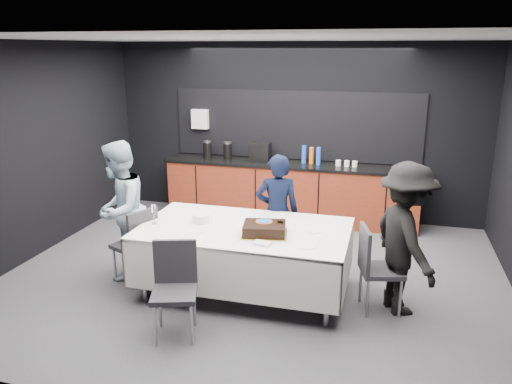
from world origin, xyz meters
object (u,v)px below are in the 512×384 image
plate_stack (201,218)px  champagne_flute (154,210)px  cake_assembly (265,229)px  chair_right (374,263)px  party_table (244,239)px  chair_near (175,282)px  person_left (120,210)px  person_right (405,239)px  chair_left (138,240)px  person_center (277,213)px

plate_stack → champagne_flute: (-0.49, -0.18, 0.11)m
cake_assembly → chair_right: 1.20m
party_table → champagne_flute: (-1.02, -0.15, 0.30)m
chair_right → chair_near: same height
person_left → person_right: person_left is taller
cake_assembly → chair_near: bearing=-128.6°
cake_assembly → plate_stack: (-0.80, 0.18, -0.01)m
cake_assembly → chair_left: bearing=178.9°
cake_assembly → chair_right: cake_assembly is taller
champagne_flute → chair_left: bearing=171.7°
chair_near → person_left: person_left is taller
party_table → cake_assembly: bearing=-27.8°
chair_left → person_right: person_right is taller
champagne_flute → chair_right: size_ratio=0.24×
party_table → chair_right: chair_right is taller
champagne_flute → chair_left: 0.47m
chair_right → person_left: (-3.00, 0.08, 0.30)m
chair_near → person_right: bearing=25.6°
person_center → person_right: person_right is taller
party_table → person_right: person_right is taller
chair_right → chair_near: bearing=-152.6°
cake_assembly → person_center: 0.87m
chair_near → person_center: (0.62, 1.71, 0.20)m
plate_stack → champagne_flute: champagne_flute is taller
party_table → chair_right: size_ratio=2.51×
chair_near → party_table: bearing=67.6°
person_left → party_table: bearing=81.6°
cake_assembly → chair_near: cake_assembly is taller
person_left → cake_assembly: bearing=77.4°
chair_right → person_right: bearing=13.3°
chair_left → chair_near: bearing=-45.6°
cake_assembly → chair_near: size_ratio=0.59×
chair_left → person_left: 0.45m
chair_near → person_center: size_ratio=0.63×
party_table → plate_stack: size_ratio=11.86×
chair_left → person_right: size_ratio=0.57×
cake_assembly → person_right: (1.45, 0.17, -0.03)m
party_table → cake_assembly: (0.27, -0.14, 0.20)m
champagne_flute → person_center: (1.23, 0.87, -0.20)m
person_right → person_left: bearing=63.0°
party_table → chair_left: bearing=-175.0°
person_right → champagne_flute: bearing=66.9°
chair_near → plate_stack: bearing=96.8°
plate_stack → chair_near: size_ratio=0.21×
champagne_flute → person_left: 0.59m
party_table → chair_left: (-1.27, -0.11, -0.11)m
person_center → person_right: size_ratio=0.91×
person_right → chair_right: bearing=76.4°
person_left → chair_right: bearing=81.6°
person_center → person_right: 1.66m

